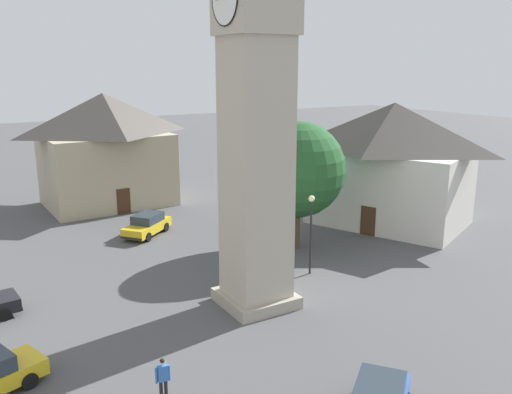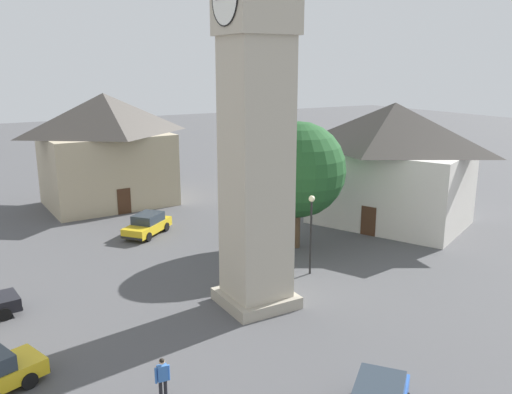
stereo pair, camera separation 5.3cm
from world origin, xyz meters
The scene contains 8 objects.
ground_plane centered at (0.00, 0.00, 0.00)m, with size 200.00×200.00×0.00m, color #4C4C4F.
clock_tower centered at (0.00, 0.00, 13.58)m, with size 4.14×4.14×23.17m.
car_white_side centered at (13.61, 0.91, 0.76)m, with size 3.92×4.26×1.53m.
pedestrian centered at (-5.20, 6.97, 1.01)m, with size 0.25×0.56×1.69m.
tree centered at (6.00, -6.68, 5.25)m, with size 6.17×6.17×8.35m.
building_shop_left centered at (23.65, 0.79, 4.87)m, with size 8.32×10.78×9.52m.
building_terrace_right centered at (7.07, -16.03, 4.66)m, with size 13.43×11.84×9.12m.
lamp_post centered at (1.83, -4.72, 3.16)m, with size 0.36×0.36×4.67m.
Camera 1 is at (-21.35, 12.71, 11.79)m, focal length 37.24 mm.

